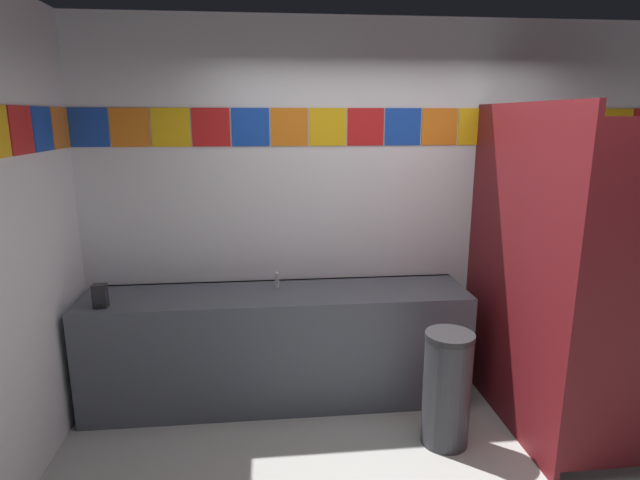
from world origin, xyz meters
The scene contains 7 objects.
wall_back centered at (0.00, 1.50, 1.40)m, with size 4.52×0.09×2.78m.
vanity_counter centered at (-0.82, 1.16, 0.43)m, with size 2.77×0.60×0.84m.
faucet_center centered at (-0.82, 1.25, 0.90)m, with size 0.04×0.10×0.14m.
soap_dispenser centered at (-2.00, 0.98, 0.92)m, with size 0.09×0.09×0.16m.
stall_divider centered at (0.90, 0.48, 1.09)m, with size 0.92×1.45×2.17m.
toilet centered at (1.32, 1.07, 0.30)m, with size 0.39×0.49×0.74m.
trash_bin centered at (0.23, 0.49, 0.38)m, with size 0.31×0.31×0.76m.
Camera 1 is at (-0.89, -2.41, 2.08)m, focal length 29.09 mm.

